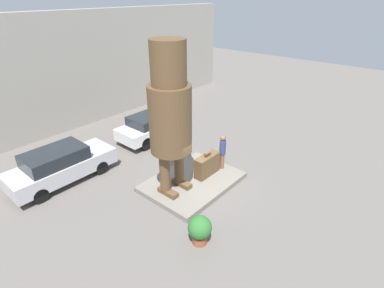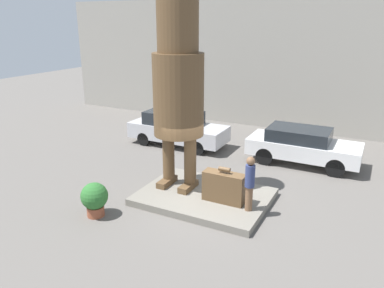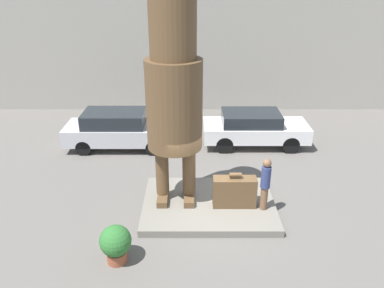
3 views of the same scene
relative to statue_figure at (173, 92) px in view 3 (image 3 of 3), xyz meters
The scene contains 9 objects.
ground_plane 3.95m from the statue_figure, 11.15° to the right, with size 60.00×60.00×0.00m, color #605B56.
pedestal 3.84m from the statue_figure, 11.15° to the right, with size 4.19×3.07×0.23m.
building_backdrop 9.74m from the statue_figure, 83.76° to the left, with size 28.00×0.60×6.83m.
statue_figure is the anchor object (origin of this frame).
giant_suitcase 3.61m from the statue_figure, 12.63° to the right, with size 1.34×0.46×1.16m.
tourist 3.84m from the statue_figure, 12.42° to the right, with size 0.29×0.29×1.72m.
parked_car_silver 5.92m from the statue_figure, 120.38° to the left, with size 4.66×1.76×1.62m.
parked_car_white 6.38m from the statue_figure, 55.33° to the left, with size 4.47×1.79×1.52m.
planter_pot 4.42m from the statue_figure, 118.28° to the right, with size 0.82×0.82×1.08m.
Camera 3 is at (-0.54, -10.14, 6.89)m, focal length 35.00 mm.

